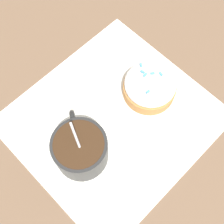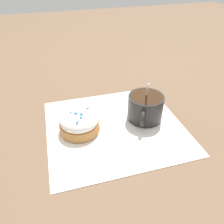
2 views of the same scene
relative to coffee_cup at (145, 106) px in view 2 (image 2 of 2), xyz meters
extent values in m
plane|color=brown|center=(0.08, 0.01, -0.04)|extent=(3.00, 3.00, 0.00)
cube|color=white|center=(0.08, 0.01, -0.04)|extent=(0.35, 0.32, 0.00)
cylinder|color=black|center=(0.00, 0.00, 0.00)|extent=(0.09, 0.09, 0.07)
cylinder|color=#331E0F|center=(0.00, 0.00, 0.02)|extent=(0.08, 0.08, 0.01)
torus|color=black|center=(0.03, 0.04, 0.00)|extent=(0.03, 0.04, 0.04)
ellipsoid|color=silver|center=(0.01, 0.02, -0.03)|extent=(0.02, 0.03, 0.01)
cylinder|color=silver|center=(0.00, -0.01, 0.02)|extent=(0.02, 0.05, 0.10)
cylinder|color=#B2753D|center=(0.17, 0.00, -0.02)|extent=(0.10, 0.10, 0.02)
ellipsoid|color=white|center=(0.17, 0.00, -0.01)|extent=(0.09, 0.09, 0.04)
cube|color=#4C99EA|center=(0.17, 0.01, 0.02)|extent=(0.00, 0.01, 0.00)
cube|color=#4C99EA|center=(0.17, 0.00, 0.02)|extent=(0.01, 0.00, 0.00)
cube|color=#4C99EA|center=(0.15, -0.02, 0.01)|extent=(0.01, 0.00, 0.00)
cube|color=#4C99EA|center=(0.18, 0.03, 0.01)|extent=(0.01, 0.01, 0.00)
cube|color=#4C99EA|center=(0.19, -0.01, 0.02)|extent=(0.00, 0.01, 0.00)
cube|color=#4C99EA|center=(0.18, 0.00, 0.02)|extent=(0.01, 0.01, 0.00)
camera|label=1|loc=(-0.07, -0.14, 0.49)|focal=50.00mm
camera|label=2|loc=(0.22, 0.41, 0.31)|focal=35.00mm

